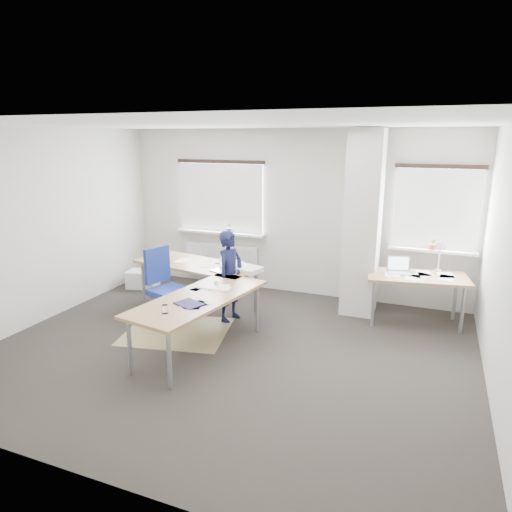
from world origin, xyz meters
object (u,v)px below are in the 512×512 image
at_px(desk_main, 201,281).
at_px(person, 230,276).
at_px(desk_side, 417,278).
at_px(task_chair, 168,302).

relative_size(desk_main, person, 2.20).
xyz_separation_m(desk_main, desk_side, (2.82, 1.29, -0.01)).
distance_m(desk_main, task_chair, 0.67).
distance_m(desk_main, person, 0.48).
bearing_deg(desk_main, task_chair, -166.49).
relative_size(desk_main, desk_side, 1.98).
xyz_separation_m(task_chair, person, (0.81, 0.44, 0.37)).
height_order(desk_main, task_chair, task_chair).
bearing_deg(task_chair, desk_side, 39.94).
height_order(task_chair, person, person).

